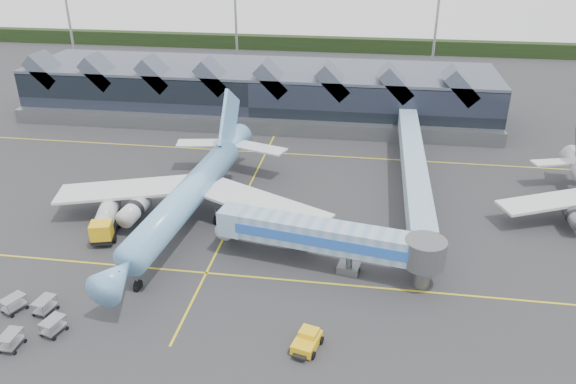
# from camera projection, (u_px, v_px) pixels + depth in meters

# --- Properties ---
(ground) EXTENTS (260.00, 260.00, 0.00)m
(ground) POSITION_uv_depth(u_px,v_px,m) (224.00, 237.00, 69.02)
(ground) COLOR #27272A
(ground) RESTS_ON ground
(taxi_stripes) EXTENTS (120.00, 60.00, 0.01)m
(taxi_stripes) POSITION_uv_depth(u_px,v_px,m) (242.00, 200.00, 77.91)
(taxi_stripes) COLOR gold
(taxi_stripes) RESTS_ON ground
(tree_line_far) EXTENTS (260.00, 4.00, 4.00)m
(tree_line_far) POSITION_uv_depth(u_px,v_px,m) (317.00, 44.00, 165.95)
(tree_line_far) COLOR black
(tree_line_far) RESTS_ON ground
(terminal) EXTENTS (90.00, 22.25, 12.52)m
(terminal) POSITION_uv_depth(u_px,v_px,m) (258.00, 91.00, 109.67)
(terminal) COLOR black
(terminal) RESTS_ON ground
(light_masts) EXTENTS (132.40, 42.56, 22.45)m
(light_masts) POSITION_uv_depth(u_px,v_px,m) (395.00, 40.00, 116.59)
(light_masts) COLOR #92949A
(light_masts) RESTS_ON ground
(main_airliner) EXTENTS (36.83, 42.50, 13.64)m
(main_airliner) POSITION_uv_depth(u_px,v_px,m) (192.00, 192.00, 71.15)
(main_airliner) COLOR #6B9ED9
(main_airliner) RESTS_ON ground
(jet_bridge) EXTENTS (25.11, 7.88, 5.63)m
(jet_bridge) POSITION_uv_depth(u_px,v_px,m) (340.00, 240.00, 60.78)
(jet_bridge) COLOR #749CC1
(jet_bridge) RESTS_ON ground
(fuel_truck) EXTENTS (4.66, 9.84, 3.29)m
(fuel_truck) POSITION_uv_depth(u_px,v_px,m) (107.00, 216.00, 69.85)
(fuel_truck) COLOR black
(fuel_truck) RESTS_ON ground
(pushback_tug) EXTENTS (2.98, 3.97, 1.62)m
(pushback_tug) POSITION_uv_depth(u_px,v_px,m) (307.00, 341.00, 50.84)
(pushback_tug) COLOR yellow
(pushback_tug) RESTS_ON ground
(baggage_carts) EXTENTS (7.81, 7.54, 1.57)m
(baggage_carts) POSITION_uv_depth(u_px,v_px,m) (31.00, 318.00, 53.56)
(baggage_carts) COLOR gray
(baggage_carts) RESTS_ON ground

